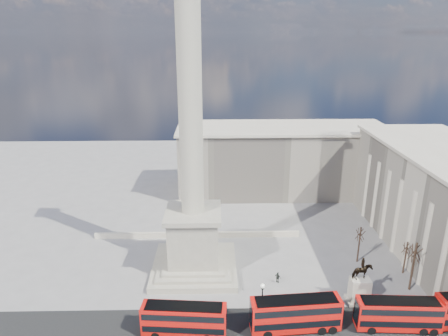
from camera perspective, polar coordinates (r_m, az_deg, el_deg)
ground at (r=66.05m, az=-4.43°, el=-16.49°), size 180.00×180.00×0.00m
asphalt_road at (r=58.08m, az=0.34°, el=-22.19°), size 120.00×9.00×0.01m
nelsons_column at (r=64.10m, az=-4.49°, el=-4.40°), size 14.00×14.00×49.85m
balustrade_wall at (r=79.37m, az=-3.83°, el=-9.48°), size 40.00×0.60×1.10m
building_northeast at (r=99.76m, az=8.22°, el=1.24°), size 51.00×17.00×16.60m
red_bus_a at (r=56.26m, az=-5.63°, el=-20.74°), size 11.30×3.46×4.51m
red_bus_b at (r=57.40m, az=10.24°, el=-19.82°), size 12.18×3.67×4.87m
red_bus_c at (r=61.49m, az=23.68°, el=-18.56°), size 11.26×3.20×4.51m
victorian_lamp at (r=56.53m, az=5.47°, el=-18.47°), size 0.57×0.57×6.70m
equestrian_statue at (r=64.50m, az=18.84°, el=-15.78°), size 3.54×2.66×7.50m
bare_tree_near at (r=68.02m, az=25.70°, el=-10.67°), size 1.96×1.96×8.59m
bare_tree_mid at (r=72.84m, az=24.67°, el=-10.30°), size 1.60×1.60×6.07m
bare_tree_far at (r=72.98m, az=18.91°, el=-8.82°), size 1.72×1.72×7.01m
pedestrian_walking at (r=64.34m, az=20.81°, el=-17.92°), size 0.78×0.64×1.83m
pedestrian_standing at (r=62.91m, az=16.56°, el=-18.52°), size 0.94×0.91×1.52m
pedestrian_crossing at (r=66.72m, az=7.69°, el=-15.24°), size 1.16×1.03×1.88m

